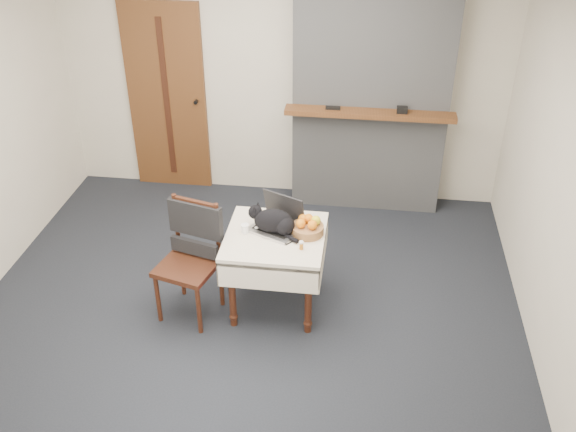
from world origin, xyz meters
name	(u,v)px	position (x,y,z in m)	size (l,w,h in m)	color
ground	(249,304)	(0.00, 0.00, 0.00)	(4.50, 4.50, 0.00)	black
room_shell	(253,85)	(0.00, 0.46, 1.76)	(4.52, 4.01, 2.61)	beige
door	(167,99)	(-1.20, 1.97, 1.00)	(0.82, 0.10, 2.00)	brown
chimney	(372,85)	(0.90, 1.85, 1.30)	(1.62, 0.48, 2.60)	gray
side_table	(275,246)	(0.23, 0.04, 0.59)	(0.78, 0.78, 0.70)	#3A160F
laptop	(278,220)	(0.23, 0.14, 0.77)	(0.46, 0.44, 0.27)	#B7B7BC
cat	(274,221)	(0.21, 0.08, 0.80)	(0.44, 0.29, 0.22)	black
cream_jar	(245,229)	(-0.01, 0.04, 0.74)	(0.06, 0.06, 0.07)	white
pill_bottle	(301,245)	(0.45, -0.13, 0.74)	(0.03, 0.03, 0.07)	#A35E14
fruit_basket	(308,227)	(0.48, 0.09, 0.76)	(0.25, 0.25, 0.14)	#99693D
desk_clutter	(299,235)	(0.41, 0.05, 0.70)	(0.15, 0.02, 0.01)	black
chair	(192,243)	(-0.42, -0.06, 0.63)	(0.54, 0.53, 0.98)	#3A160F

